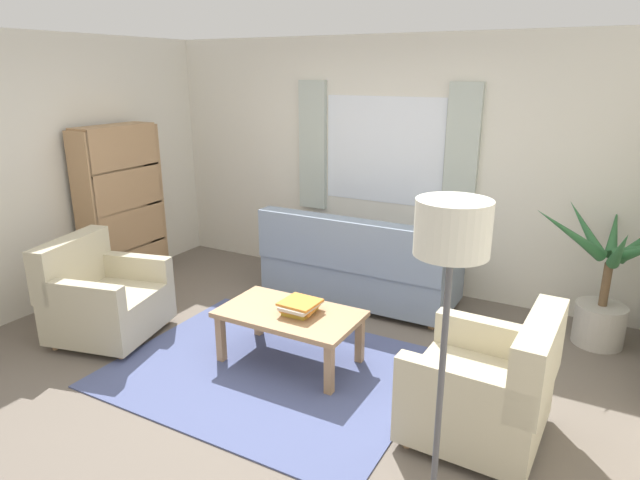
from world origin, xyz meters
TOP-DOWN VIEW (x-y plane):
  - ground_plane at (0.00, 0.00)m, footprint 6.24×6.24m
  - wall_back at (0.00, 2.26)m, footprint 5.32×0.12m
  - wall_left at (-2.66, 0.00)m, footprint 0.12×4.40m
  - window_with_curtains at (0.00, 2.18)m, footprint 1.98×0.07m
  - area_rug at (0.00, 0.00)m, footprint 2.34×1.86m
  - couch at (0.04, 1.55)m, footprint 1.90×0.82m
  - armchair_left at (-1.60, -0.20)m, footprint 0.99×1.01m
  - armchair_right at (1.66, -0.02)m, footprint 0.85×0.87m
  - coffee_table at (0.08, 0.19)m, footprint 1.10×0.64m
  - book_stack_on_table at (0.16, 0.21)m, footprint 0.29×0.32m
  - potted_plant at (2.22, 1.72)m, footprint 1.18×1.14m
  - bookshelf at (-2.34, 0.81)m, footprint 0.30×0.94m
  - standing_lamp at (1.61, -0.95)m, footprint 0.32×0.32m

SIDE VIEW (x-z plane):
  - ground_plane at x=0.00m, z-range 0.00..0.00m
  - area_rug at x=0.00m, z-range 0.00..0.01m
  - armchair_left at x=-1.60m, z-range -0.09..0.79m
  - armchair_right at x=1.66m, z-range -0.09..0.79m
  - couch at x=0.04m, z-range -0.09..0.83m
  - coffee_table at x=0.08m, z-range 0.16..0.60m
  - book_stack_on_table at x=0.16m, z-range 0.44..0.55m
  - potted_plant at x=2.22m, z-range -0.09..1.13m
  - bookshelf at x=-2.34m, z-range -0.07..1.65m
  - wall_back at x=0.00m, z-range 0.00..2.60m
  - wall_left at x=-2.66m, z-range 0.00..2.60m
  - window_with_curtains at x=0.00m, z-range 0.75..2.15m
  - standing_lamp at x=1.61m, z-range 0.58..2.32m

